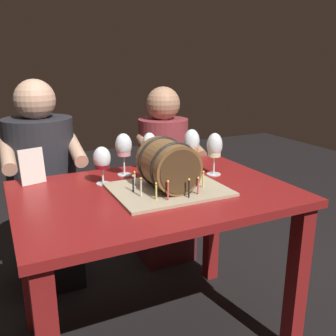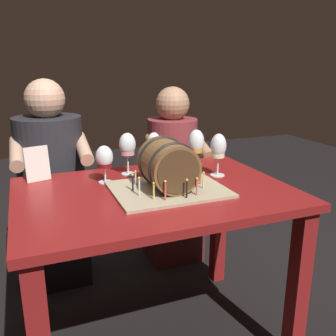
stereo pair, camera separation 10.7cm
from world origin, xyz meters
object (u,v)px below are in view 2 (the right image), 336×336
Objects in this scene: wine_glass_amber at (196,143)px; wine_glass_rose at (127,146)px; dining_table at (155,218)px; person_seated_left at (53,189)px; barrel_cake at (168,169)px; menu_card at (37,164)px; person_seated_right at (172,184)px; wine_glass_red at (104,159)px; wine_glass_empty at (154,144)px; wine_glass_white at (218,148)px.

wine_glass_rose is (-0.33, 0.06, -0.00)m from wine_glass_amber.
dining_table is 0.80m from person_seated_left.
barrel_cake is 0.61m from menu_card.
barrel_cake is at bearing -113.62° from person_seated_right.
wine_glass_red is (-0.22, 0.21, 0.02)m from barrel_cake.
wine_glass_rose is at bearing -23.03° from menu_card.
wine_glass_empty is at bearing 20.77° from wine_glass_red.
wine_glass_white is at bearing 20.74° from barrel_cake.
wine_glass_rose is 0.43m from wine_glass_white.
dining_table is 0.35m from wine_glass_red.
menu_card is at bearing 163.88° from wine_glass_white.
person_seated_left is at bearing 117.73° from dining_table.
wine_glass_empty is at bearing 81.24° from barrel_cake.
person_seated_right is (0.75, -0.00, -0.06)m from person_seated_left.
wine_glass_red is 0.29m from wine_glass_empty.
wine_glass_red is 0.15× the size of person_seated_right.
wine_glass_rose is (-0.14, -0.02, 0.00)m from wine_glass_empty.
menu_card is 0.14× the size of person_seated_right.
wine_glass_rose is at bearing 155.29° from wine_glass_white.
person_seated_right is (0.37, 0.71, -0.11)m from dining_table.
person_seated_right reaches higher than menu_card.
wine_glass_empty is at bearing 6.17° from wine_glass_rose.
dining_table is at bearing -45.04° from wine_glass_red.
wine_glass_empty is at bearing -19.66° from menu_card.
barrel_cake reaches higher than menu_card.
wine_glass_rose is at bearing 169.59° from wine_glass_amber.
wine_glass_red is 0.16m from wine_glass_rose.
wine_glass_rose reaches higher than wine_glass_empty.
wine_glass_empty is 0.71m from person_seated_left.
barrel_cake reaches higher than wine_glass_rose.
person_seated_left is (-0.47, 0.43, -0.32)m from wine_glass_empty.
wine_glass_amber is at bearing -21.45° from wine_glass_empty.
wine_glass_rose and wine_glass_white have the same top height.
dining_table is 5.57× the size of wine_glass_amber.
dining_table is 0.24m from barrel_cake.
wine_glass_empty is at bearing 158.55° from wine_glass_amber.
wine_glass_amber is at bearing 43.88° from barrel_cake.
wine_glass_amber is 1.30× the size of menu_card.
wine_glass_empty is (0.27, 0.10, 0.02)m from wine_glass_red.
dining_table is 1.01× the size of person_seated_right.
wine_glass_empty is 0.21m from wine_glass_amber.
dining_table is 0.59m from menu_card.
dining_table is 2.47× the size of barrel_cake.
wine_glass_white is (0.30, 0.11, 0.04)m from barrel_cake.
wine_glass_amber is 0.76m from menu_card.
wine_glass_empty is 0.93× the size of wine_glass_amber.
wine_glass_empty is 0.14m from wine_glass_rose.
wine_glass_rose reaches higher than menu_card.
wine_glass_amber is 0.18× the size of person_seated_right.
barrel_cake reaches higher than dining_table.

